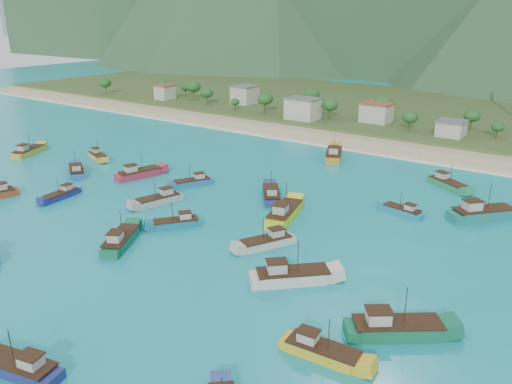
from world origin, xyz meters
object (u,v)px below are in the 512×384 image
Objects in this scene: boat_20 at (482,214)px; boat_24 at (322,352)px; boat_18 at (267,243)px; boat_28 at (29,152)px; boat_29 at (139,174)px; boat_4 at (271,195)px; boat_16 at (334,155)px; boat_9 at (291,277)px; boat_17 at (403,211)px; boat_19 at (121,241)px; boat_3 at (395,329)px; boat_11 at (77,171)px; boat_8 at (98,157)px; boat_22 at (284,214)px; boat_6 at (62,195)px; boat_7 at (20,368)px; boat_1 at (193,183)px; boat_13 at (447,184)px; boat_10 at (177,223)px; boat_23 at (159,200)px.

boat_24 is at bearing -53.86° from boat_20.
boat_18 is 0.87× the size of boat_28.
boat_28 is 40.42m from boat_29.
boat_4 is 74.69m from boat_28.
boat_16 is 83.57m from boat_24.
boat_9 reaches higher than boat_18.
boat_18 reaches higher than boat_17.
boat_28 is at bearing 131.32° from boat_19.
boat_3 is at bearing -176.66° from boat_18.
boat_28 is at bearing 115.28° from boat_11.
boat_4 is 34.82m from boat_9.
boat_11 is at bearing -137.80° from boat_29.
boat_18 is at bearing 95.07° from boat_8.
boat_3 is 1.12× the size of boat_11.
boat_29 reaches higher than boat_11.
boat_11 is 0.79× the size of boat_22.
boat_11 is (-11.42, 11.87, 0.20)m from boat_6.
boat_4 is 1.03× the size of boat_7.
boat_6 is 0.67× the size of boat_16.
boat_11 is 0.90× the size of boat_28.
boat_29 is at bearing 163.62° from boat_22.
boat_20 is at bearing -17.34° from boat_4.
boat_6 is 47.85m from boat_22.
boat_1 is 0.80× the size of boat_3.
boat_3 is 114.54m from boat_28.
boat_18 is 24.55m from boat_19.
boat_8 is at bearing 25.58° from boat_1.
boat_20 reaches higher than boat_6.
boat_24 is 0.84× the size of boat_28.
boat_13 is (19.88, 89.66, 0.05)m from boat_7.
boat_16 is 1.54× the size of boat_17.
boat_17 is 0.85× the size of boat_18.
boat_23 reaches higher than boat_10.
boat_10 is at bearing -137.95° from boat_3.
boat_28 is at bearing 28.58° from boat_10.
boat_8 is 56.83m from boat_19.
boat_19 is 69.95m from boat_28.
boat_7 is at bearing 143.78° from boat_1.
boat_4 is 1.23× the size of boat_10.
boat_11 is 60.32m from boat_18.
boat_6 is 70.16m from boat_17.
boat_29 is at bearing -28.02° from boat_13.
boat_4 is (-38.58, 30.81, -0.12)m from boat_3.
boat_1 is at bearing 12.40° from boat_7.
boat_3 reaches higher than boat_13.
boat_19 is 0.96× the size of boat_28.
boat_8 is 0.89× the size of boat_23.
boat_4 is 23.28m from boat_23.
boat_13 is at bearing 129.56° from boat_9.
boat_20 is 53.64m from boat_24.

